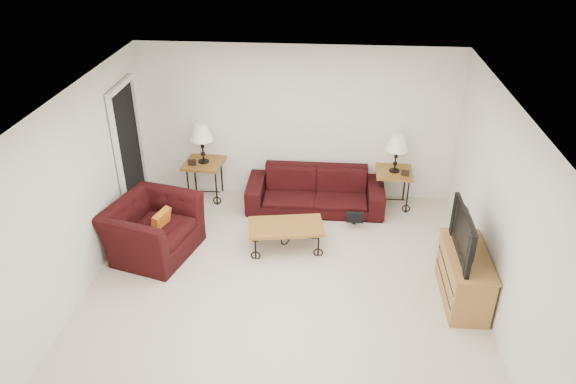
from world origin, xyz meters
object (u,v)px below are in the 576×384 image
object	(u,v)px
tv_stand	(464,276)
television	(471,234)
backpack	(355,210)
side_table_right	(393,188)
armchair	(152,229)
coffee_table	(286,237)
lamp_right	(396,153)
side_table_left	(205,180)
lamp_left	(202,143)
sofa	(315,190)

from	to	relation	value
tv_stand	television	world-z (taller)	television
television	backpack	distance (m)	2.17
side_table_right	television	bearing A→B (deg)	-73.71
side_table_right	armchair	size ratio (longest dim) A/B	0.52
tv_stand	coffee_table	bearing A→B (deg)	158.71
coffee_table	armchair	world-z (taller)	armchair
lamp_right	armchair	distance (m)	3.82
side_table_left	lamp_right	size ratio (longest dim) A/B	1.06
lamp_left	coffee_table	distance (m)	2.14
lamp_left	television	size ratio (longest dim) A/B	0.66
lamp_left	side_table_right	bearing A→B (deg)	0.00
armchair	television	size ratio (longest dim) A/B	1.19
side_table_right	lamp_right	distance (m)	0.62
tv_stand	backpack	xyz separation A→B (m)	(-1.29, 1.61, -0.08)
lamp_left	tv_stand	world-z (taller)	lamp_left
side_table_right	sofa	bearing A→B (deg)	-171.67
side_table_right	lamp_left	xyz separation A→B (m)	(-3.04, 0.00, 0.67)
sofa	armchair	bearing A→B (deg)	-147.24
sofa	coffee_table	size ratio (longest dim) A/B	2.08
sofa	lamp_right	distance (m)	1.38
side_table_left	armchair	xyz separation A→B (m)	(-0.39, -1.59, 0.06)
side_table_right	coffee_table	bearing A→B (deg)	-139.50
lamp_right	tv_stand	distance (m)	2.42
television	backpack	world-z (taller)	television
lamp_right	lamp_left	bearing A→B (deg)	180.00
side_table_left	coffee_table	world-z (taller)	side_table_left
side_table_left	television	xyz separation A→B (m)	(3.70, -2.25, 0.63)
coffee_table	television	size ratio (longest dim) A/B	1.04
coffee_table	sofa	bearing A→B (deg)	72.83
television	sofa	bearing A→B (deg)	-137.62
lamp_right	coffee_table	world-z (taller)	lamp_right
sofa	side_table_left	xyz separation A→B (m)	(-1.81, 0.18, 0.01)
lamp_right	coffee_table	size ratio (longest dim) A/B	0.59
side_table_left	side_table_right	xyz separation A→B (m)	(3.04, 0.00, -0.02)
side_table_left	backpack	bearing A→B (deg)	-14.60
tv_stand	backpack	world-z (taller)	tv_stand
lamp_left	television	bearing A→B (deg)	-31.29
tv_stand	side_table_right	bearing A→B (deg)	106.76
coffee_table	backpack	bearing A→B (deg)	36.58
television	tv_stand	bearing A→B (deg)	90.00
coffee_table	tv_stand	size ratio (longest dim) A/B	0.93
armchair	tv_stand	bearing A→B (deg)	-83.32
armchair	television	xyz separation A→B (m)	(4.08, -0.65, 0.57)
side_table_left	lamp_right	world-z (taller)	lamp_right
side_table_left	coffee_table	xyz separation A→B (m)	(1.45, -1.36, -0.13)
coffee_table	tv_stand	world-z (taller)	tv_stand
coffee_table	backpack	world-z (taller)	backpack
backpack	coffee_table	bearing A→B (deg)	-149.82
television	side_table_left	bearing A→B (deg)	-121.29
armchair	backpack	world-z (taller)	armchair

